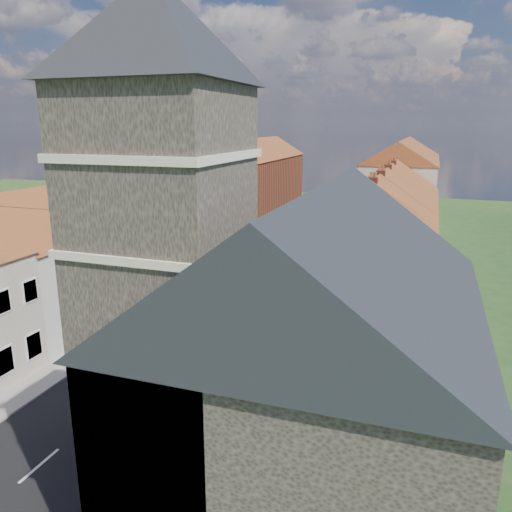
% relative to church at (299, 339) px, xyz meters
% --- Properties ---
extents(road, '(7.00, 90.00, 0.02)m').
position_rel_church_xyz_m(road, '(-9.36, 26.68, -5.87)').
color(road, black).
rests_on(road, ground).
extents(pavement_left, '(1.80, 90.00, 0.12)m').
position_rel_church_xyz_m(pavement_left, '(-13.76, 26.68, -5.82)').
color(pavement_left, gray).
rests_on(pavement_left, ground).
extents(pavement_right, '(1.80, 90.00, 0.12)m').
position_rel_church_xyz_m(pavement_right, '(-4.96, 26.68, -5.82)').
color(pavement_right, gray).
rests_on(pavement_right, ground).
extents(church, '(11.25, 14.25, 15.20)m').
position_rel_church_xyz_m(church, '(0.00, 0.00, 0.00)').
color(church, '#2E2A20').
rests_on(church, ground).
extents(cottage_r_tudor, '(8.30, 5.20, 9.00)m').
position_rel_church_xyz_m(cottage_r_tudor, '(-0.09, 9.37, -1.41)').
color(cottage_r_tudor, beige).
rests_on(cottage_r_tudor, ground).
extents(cottage_r_white_near, '(8.30, 6.00, 9.00)m').
position_rel_church_xyz_m(cottage_r_white_near, '(-0.06, 14.77, -1.40)').
color(cottage_r_white_near, beige).
rests_on(cottage_r_white_near, ground).
extents(cottage_r_cream_mid, '(8.30, 5.20, 9.00)m').
position_rel_church_xyz_m(cottage_r_cream_mid, '(-0.06, 20.17, -1.40)').
color(cottage_r_cream_mid, beige).
rests_on(cottage_r_cream_mid, ground).
extents(cottage_r_pink, '(8.30, 6.00, 9.00)m').
position_rel_church_xyz_m(cottage_r_pink, '(-0.06, 25.57, -1.40)').
color(cottage_r_pink, beige).
rests_on(cottage_r_pink, ground).
extents(cottage_r_white_far, '(8.30, 5.20, 9.00)m').
position_rel_church_xyz_m(cottage_r_white_far, '(-0.06, 30.97, -1.40)').
color(cottage_r_white_far, beige).
rests_on(cottage_r_white_far, ground).
extents(cottage_r_cream_far, '(8.30, 6.00, 9.00)m').
position_rel_church_xyz_m(cottage_r_cream_far, '(-0.06, 36.37, -1.40)').
color(cottage_r_cream_far, beige).
rests_on(cottage_r_cream_far, ground).
extents(cottage_l_white, '(8.30, 6.90, 8.80)m').
position_rel_church_xyz_m(cottage_l_white, '(-18.66, 8.62, -1.51)').
color(cottage_l_white, beige).
rests_on(cottage_l_white, ground).
extents(cottage_l_brick_mid, '(8.30, 5.70, 9.10)m').
position_rel_church_xyz_m(cottage_l_brick_mid, '(-18.66, 14.72, -1.35)').
color(cottage_l_brick_mid, beige).
rests_on(cottage_l_brick_mid, ground).
extents(cottage_l_pink, '(8.30, 6.30, 8.80)m').
position_rel_church_xyz_m(cottage_l_pink, '(-18.66, 20.52, -1.51)').
color(cottage_l_pink, beige).
rests_on(cottage_l_pink, ground).
extents(block_right_far, '(8.30, 24.20, 10.50)m').
position_rel_church_xyz_m(block_right_far, '(-0.06, 51.68, -0.58)').
color(block_right_far, beige).
rests_on(block_right_far, ground).
extents(block_left_far, '(8.30, 24.20, 10.50)m').
position_rel_church_xyz_m(block_left_far, '(-18.66, 46.68, -0.58)').
color(block_left_far, brown).
rests_on(block_left_far, ground).
extents(lamppost, '(0.88, 0.15, 6.00)m').
position_rel_church_xyz_m(lamppost, '(-13.17, 16.68, -2.34)').
color(lamppost, black).
rests_on(lamppost, pavement_left).
extents(car_mid, '(1.75, 4.78, 1.57)m').
position_rel_church_xyz_m(car_mid, '(-12.56, 22.39, -5.09)').
color(car_mid, '#B9BEC2').
rests_on(car_mid, ground).
extents(car_distant, '(3.34, 5.03, 1.28)m').
position_rel_church_xyz_m(car_distant, '(-12.56, 48.11, -5.23)').
color(car_distant, '#AAAEB2').
rests_on(car_distant, ground).
extents(pedestrian_right, '(1.09, 0.96, 1.89)m').
position_rel_church_xyz_m(pedestrian_right, '(-5.19, 3.21, -4.81)').
color(pedestrian_right, black).
rests_on(pedestrian_right, pavement_right).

